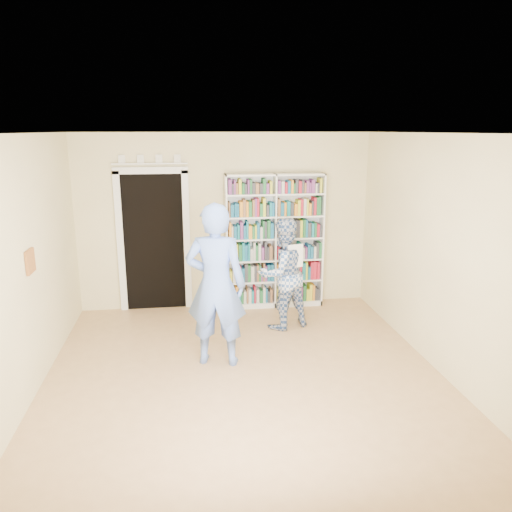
{
  "coord_description": "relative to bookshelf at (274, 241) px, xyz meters",
  "views": [
    {
      "loc": [
        -0.6,
        -5.11,
        2.74
      ],
      "look_at": [
        0.25,
        0.9,
        1.19
      ],
      "focal_mm": 35.0,
      "sensor_mm": 36.0,
      "label": 1
    }
  ],
  "objects": [
    {
      "name": "floor",
      "position": [
        -0.75,
        -2.34,
        -1.06
      ],
      "size": [
        5.0,
        5.0,
        0.0
      ],
      "primitive_type": "plane",
      "color": "#AA7E52",
      "rests_on": "ground"
    },
    {
      "name": "ceiling",
      "position": [
        -0.75,
        -2.34,
        1.64
      ],
      "size": [
        5.0,
        5.0,
        0.0
      ],
      "primitive_type": "plane",
      "rotation": [
        3.14,
        0.0,
        0.0
      ],
      "color": "white",
      "rests_on": "wall_back"
    },
    {
      "name": "wall_back",
      "position": [
        -0.75,
        0.16,
        0.29
      ],
      "size": [
        4.5,
        0.0,
        4.5
      ],
      "primitive_type": "plane",
      "rotation": [
        1.57,
        0.0,
        0.0
      ],
      "color": "beige",
      "rests_on": "floor"
    },
    {
      "name": "wall_left",
      "position": [
        -3.0,
        -2.34,
        0.29
      ],
      "size": [
        0.0,
        5.0,
        5.0
      ],
      "primitive_type": "plane",
      "rotation": [
        1.57,
        0.0,
        1.57
      ],
      "color": "beige",
      "rests_on": "floor"
    },
    {
      "name": "wall_right",
      "position": [
        1.5,
        -2.34,
        0.29
      ],
      "size": [
        0.0,
        5.0,
        5.0
      ],
      "primitive_type": "plane",
      "rotation": [
        1.57,
        0.0,
        -1.57
      ],
      "color": "beige",
      "rests_on": "floor"
    },
    {
      "name": "bookshelf",
      "position": [
        0.0,
        0.0,
        0.0
      ],
      "size": [
        1.52,
        0.29,
        2.09
      ],
      "rotation": [
        0.0,
        0.0,
        -0.1
      ],
      "color": "white",
      "rests_on": "floor"
    },
    {
      "name": "doorway",
      "position": [
        -1.85,
        0.13,
        0.12
      ],
      "size": [
        1.1,
        0.08,
        2.43
      ],
      "color": "black",
      "rests_on": "floor"
    },
    {
      "name": "wall_art",
      "position": [
        -2.98,
        -2.14,
        0.34
      ],
      "size": [
        0.03,
        0.25,
        0.25
      ],
      "primitive_type": "cube",
      "color": "brown",
      "rests_on": "wall_left"
    },
    {
      "name": "man_blue",
      "position": [
        -1.03,
        -1.9,
        -0.08
      ],
      "size": [
        0.8,
        0.62,
        1.95
      ],
      "primitive_type": "imported",
      "rotation": [
        0.0,
        0.0,
        2.91
      ],
      "color": "#6588E0",
      "rests_on": "floor"
    },
    {
      "name": "man_plaid",
      "position": [
        -0.04,
        -0.9,
        -0.27
      ],
      "size": [
        0.92,
        0.82,
        1.57
      ],
      "primitive_type": "imported",
      "rotation": [
        0.0,
        0.0,
        3.5
      ],
      "color": "#2F518F",
      "rests_on": "floor"
    },
    {
      "name": "paper_sheet",
      "position": [
        0.1,
        -1.08,
        0.02
      ],
      "size": [
        0.22,
        0.06,
        0.32
      ],
      "primitive_type": "cube",
      "rotation": [
        0.0,
        0.0,
        0.25
      ],
      "color": "white",
      "rests_on": "man_plaid"
    }
  ]
}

